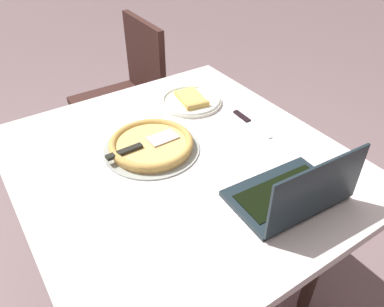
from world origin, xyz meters
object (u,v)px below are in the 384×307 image
(dining_table, at_px, (180,175))
(laptop, at_px, (294,193))
(chair_near, at_px, (128,91))
(pizza_tray, at_px, (151,145))
(pizza_plate, at_px, (191,101))
(table_knife, at_px, (248,121))

(dining_table, height_order, laptop, laptop)
(chair_near, bearing_deg, laptop, 176.11)
(pizza_tray, relative_size, chair_near, 0.38)
(pizza_plate, distance_m, chair_near, 0.74)
(dining_table, height_order, chair_near, chair_near)
(pizza_tray, height_order, table_knife, pizza_tray)
(pizza_plate, xyz_separation_m, pizza_tray, (-0.20, 0.31, 0.01))
(laptop, xyz_separation_m, chair_near, (1.37, -0.09, -0.29))
(pizza_tray, distance_m, table_knife, 0.42)
(laptop, height_order, pizza_tray, laptop)
(table_knife, bearing_deg, dining_table, 97.92)
(dining_table, relative_size, pizza_plate, 4.44)
(dining_table, xyz_separation_m, chair_near, (1.00, -0.26, -0.17))
(pizza_plate, height_order, table_knife, pizza_plate)
(pizza_tray, relative_size, table_knife, 1.53)
(pizza_tray, bearing_deg, table_knife, -97.49)
(laptop, bearing_deg, table_knife, -24.23)
(laptop, xyz_separation_m, pizza_plate, (0.68, -0.08, -0.03))
(laptop, height_order, pizza_plate, laptop)
(table_knife, bearing_deg, chair_near, 5.94)
(pizza_plate, relative_size, pizza_tray, 0.75)
(pizza_plate, height_order, pizza_tray, pizza_tray)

